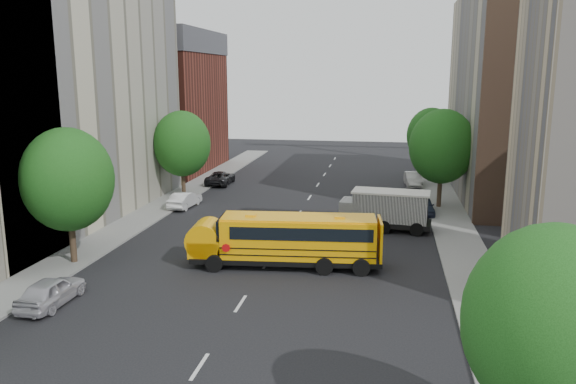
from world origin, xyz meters
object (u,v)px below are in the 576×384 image
(street_tree_1, at_px, (68,180))
(parked_car_5, at_px, (413,179))
(school_bus, at_px, (284,238))
(parked_car_2, at_px, (220,178))
(parked_car_0, at_px, (51,291))
(parked_car_1, at_px, (185,200))
(street_tree_5, at_px, (431,135))
(safari_truck, at_px, (384,209))
(street_tree_2, at_px, (182,144))
(street_tree_4, at_px, (442,146))
(parked_car_4, at_px, (423,206))
(street_tree_3, at_px, (553,325))

(street_tree_1, distance_m, parked_car_5, 34.01)
(school_bus, height_order, parked_car_2, school_bus)
(school_bus, bearing_deg, parked_car_0, -148.92)
(street_tree_1, distance_m, parked_car_1, 15.14)
(street_tree_5, distance_m, safari_truck, 20.28)
(street_tree_2, height_order, street_tree_4, street_tree_4)
(street_tree_2, bearing_deg, parked_car_2, 77.94)
(school_bus, height_order, parked_car_4, school_bus)
(street_tree_2, bearing_deg, parked_car_5, 23.86)
(parked_car_4, bearing_deg, parked_car_5, 89.12)
(parked_car_4, bearing_deg, street_tree_3, -89.81)
(street_tree_3, height_order, street_tree_4, street_tree_4)
(street_tree_5, relative_size, safari_truck, 1.11)
(street_tree_3, distance_m, school_bus, 18.73)
(street_tree_4, height_order, safari_truck, street_tree_4)
(street_tree_2, bearing_deg, parked_car_1, -68.45)
(street_tree_2, xyz_separation_m, parked_car_0, (2.20, -23.69, -4.13))
(street_tree_4, distance_m, school_bus, 19.40)
(street_tree_3, distance_m, street_tree_4, 32.01)
(parked_car_2, distance_m, parked_car_4, 21.17)
(safari_truck, bearing_deg, street_tree_2, 162.52)
(street_tree_3, relative_size, parked_car_4, 1.80)
(parked_car_1, bearing_deg, parked_car_5, -141.70)
(street_tree_4, height_order, parked_car_1, street_tree_4)
(street_tree_3, xyz_separation_m, school_bus, (-9.90, 15.66, -2.77))
(street_tree_2, bearing_deg, parked_car_0, -84.69)
(parked_car_0, height_order, parked_car_1, parked_car_0)
(street_tree_2, relative_size, parked_car_4, 1.95)
(street_tree_1, relative_size, street_tree_2, 1.03)
(street_tree_5, height_order, parked_car_0, street_tree_5)
(parked_car_1, bearing_deg, parked_car_4, -171.70)
(street_tree_1, bearing_deg, safari_truck, 30.73)
(school_bus, height_order, parked_car_1, school_bus)
(safari_truck, relative_size, parked_car_4, 1.71)
(school_bus, bearing_deg, street_tree_2, 121.02)
(street_tree_1, relative_size, parked_car_0, 1.94)
(safari_truck, height_order, parked_car_4, safari_truck)
(street_tree_2, bearing_deg, street_tree_1, -90.00)
(parked_car_0, distance_m, parked_car_1, 20.16)
(street_tree_2, height_order, safari_truck, street_tree_2)
(street_tree_5, bearing_deg, street_tree_4, -90.00)
(street_tree_1, height_order, street_tree_2, street_tree_1)
(parked_car_0, bearing_deg, parked_car_1, -87.40)
(safari_truck, bearing_deg, street_tree_3, -74.13)
(street_tree_4, bearing_deg, parked_car_4, -120.71)
(street_tree_1, distance_m, street_tree_4, 28.43)
(parked_car_1, xyz_separation_m, parked_car_2, (0.00, 10.10, 0.00))
(street_tree_1, relative_size, street_tree_3, 1.11)
(school_bus, bearing_deg, parked_car_1, 124.41)
(street_tree_2, relative_size, school_bus, 0.71)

